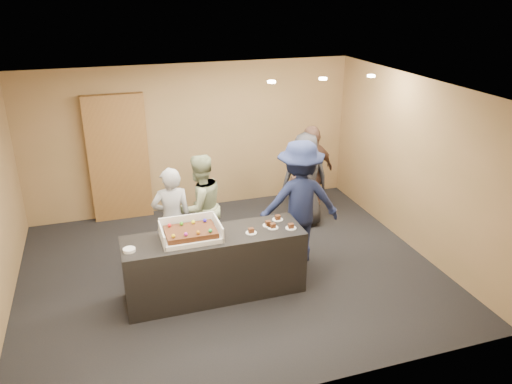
{
  "coord_description": "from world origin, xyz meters",
  "views": [
    {
      "loc": [
        -1.62,
        -6.22,
        3.94
      ],
      "look_at": [
        0.4,
        0.0,
        1.22
      ],
      "focal_mm": 35.0,
      "sensor_mm": 36.0,
      "label": 1
    }
  ],
  "objects_px": {
    "sheet_cake": "(191,232)",
    "plate_stack": "(129,250)",
    "person_server_grey": "(172,219)",
    "person_brown_extra": "(312,174)",
    "cake_box": "(190,234)",
    "storage_cabinet": "(119,158)",
    "person_sage_man": "(200,207)",
    "person_navy_man": "(300,202)",
    "serving_counter": "(215,265)",
    "person_dark_suit": "(305,180)"
  },
  "relations": [
    {
      "from": "person_sage_man",
      "to": "person_brown_extra",
      "type": "xyz_separation_m",
      "value": [
        2.14,
        0.67,
        0.05
      ]
    },
    {
      "from": "cake_box",
      "to": "person_navy_man",
      "type": "bearing_deg",
      "value": 17.04
    },
    {
      "from": "storage_cabinet",
      "to": "plate_stack",
      "type": "xyz_separation_m",
      "value": [
        -0.09,
        -3.01,
        -0.21
      ]
    },
    {
      "from": "person_sage_man",
      "to": "person_navy_man",
      "type": "distance_m",
      "value": 1.51
    },
    {
      "from": "cake_box",
      "to": "plate_stack",
      "type": "xyz_separation_m",
      "value": [
        -0.79,
        -0.13,
        -0.03
      ]
    },
    {
      "from": "person_server_grey",
      "to": "person_brown_extra",
      "type": "height_order",
      "value": "person_brown_extra"
    },
    {
      "from": "sheet_cake",
      "to": "person_dark_suit",
      "type": "xyz_separation_m",
      "value": [
        2.31,
        1.64,
        -0.17
      ]
    },
    {
      "from": "person_sage_man",
      "to": "person_dark_suit",
      "type": "height_order",
      "value": "person_dark_suit"
    },
    {
      "from": "cake_box",
      "to": "person_brown_extra",
      "type": "xyz_separation_m",
      "value": [
        2.49,
        1.75,
        -0.08
      ]
    },
    {
      "from": "storage_cabinet",
      "to": "cake_box",
      "type": "bearing_deg",
      "value": -76.31
    },
    {
      "from": "cake_box",
      "to": "serving_counter",
      "type": "bearing_deg",
      "value": -5.32
    },
    {
      "from": "storage_cabinet",
      "to": "sheet_cake",
      "type": "bearing_deg",
      "value": -76.45
    },
    {
      "from": "plate_stack",
      "to": "person_brown_extra",
      "type": "relative_size",
      "value": 0.09
    },
    {
      "from": "plate_stack",
      "to": "storage_cabinet",
      "type": "bearing_deg",
      "value": 88.31
    },
    {
      "from": "storage_cabinet",
      "to": "sheet_cake",
      "type": "relative_size",
      "value": 3.48
    },
    {
      "from": "person_brown_extra",
      "to": "plate_stack",
      "type": "bearing_deg",
      "value": 6.08
    },
    {
      "from": "storage_cabinet",
      "to": "plate_stack",
      "type": "relative_size",
      "value": 14.75
    },
    {
      "from": "sheet_cake",
      "to": "plate_stack",
      "type": "distance_m",
      "value": 0.8
    },
    {
      "from": "cake_box",
      "to": "sheet_cake",
      "type": "bearing_deg",
      "value": -91.02
    },
    {
      "from": "serving_counter",
      "to": "person_server_grey",
      "type": "height_order",
      "value": "person_server_grey"
    },
    {
      "from": "storage_cabinet",
      "to": "person_navy_man",
      "type": "relative_size",
      "value": 1.19
    },
    {
      "from": "person_server_grey",
      "to": "person_brown_extra",
      "type": "bearing_deg",
      "value": -159.06
    },
    {
      "from": "person_sage_man",
      "to": "plate_stack",
      "type": "bearing_deg",
      "value": 23.26
    },
    {
      "from": "person_brown_extra",
      "to": "person_server_grey",
      "type": "bearing_deg",
      "value": -4.57
    },
    {
      "from": "sheet_cake",
      "to": "person_server_grey",
      "type": "relative_size",
      "value": 0.41
    },
    {
      "from": "storage_cabinet",
      "to": "person_dark_suit",
      "type": "xyz_separation_m",
      "value": [
        3.01,
        -1.27,
        -0.3
      ]
    },
    {
      "from": "serving_counter",
      "to": "person_server_grey",
      "type": "bearing_deg",
      "value": 115.27
    },
    {
      "from": "cake_box",
      "to": "person_sage_man",
      "type": "bearing_deg",
      "value": 71.77
    },
    {
      "from": "plate_stack",
      "to": "person_server_grey",
      "type": "distance_m",
      "value": 1.2
    },
    {
      "from": "cake_box",
      "to": "person_server_grey",
      "type": "xyz_separation_m",
      "value": [
        -0.11,
        0.85,
        -0.16
      ]
    },
    {
      "from": "plate_stack",
      "to": "person_navy_man",
      "type": "height_order",
      "value": "person_navy_man"
    },
    {
      "from": "storage_cabinet",
      "to": "person_navy_man",
      "type": "height_order",
      "value": "storage_cabinet"
    },
    {
      "from": "storage_cabinet",
      "to": "person_brown_extra",
      "type": "distance_m",
      "value": 3.4
    },
    {
      "from": "sheet_cake",
      "to": "plate_stack",
      "type": "relative_size",
      "value": 4.24
    },
    {
      "from": "sheet_cake",
      "to": "person_navy_man",
      "type": "distance_m",
      "value": 1.85
    },
    {
      "from": "cake_box",
      "to": "person_sage_man",
      "type": "distance_m",
      "value": 1.14
    },
    {
      "from": "person_navy_man",
      "to": "person_brown_extra",
      "type": "relative_size",
      "value": 1.08
    },
    {
      "from": "sheet_cake",
      "to": "cake_box",
      "type": "bearing_deg",
      "value": 88.98
    },
    {
      "from": "cake_box",
      "to": "storage_cabinet",
      "type": "bearing_deg",
      "value": 103.69
    },
    {
      "from": "plate_stack",
      "to": "person_server_grey",
      "type": "height_order",
      "value": "person_server_grey"
    },
    {
      "from": "storage_cabinet",
      "to": "person_navy_man",
      "type": "bearing_deg",
      "value": -43.65
    },
    {
      "from": "cake_box",
      "to": "plate_stack",
      "type": "bearing_deg",
      "value": -171.0
    },
    {
      "from": "storage_cabinet",
      "to": "cake_box",
      "type": "xyz_separation_m",
      "value": [
        0.7,
        -2.88,
        -0.18
      ]
    },
    {
      "from": "serving_counter",
      "to": "person_navy_man",
      "type": "xyz_separation_m",
      "value": [
        1.45,
        0.57,
        0.5
      ]
    },
    {
      "from": "serving_counter",
      "to": "person_navy_man",
      "type": "distance_m",
      "value": 1.64
    },
    {
      "from": "person_sage_man",
      "to": "storage_cabinet",
      "type": "bearing_deg",
      "value": -82.77
    },
    {
      "from": "cake_box",
      "to": "sheet_cake",
      "type": "height_order",
      "value": "cake_box"
    },
    {
      "from": "person_server_grey",
      "to": "person_dark_suit",
      "type": "distance_m",
      "value": 2.54
    },
    {
      "from": "storage_cabinet",
      "to": "person_sage_man",
      "type": "height_order",
      "value": "storage_cabinet"
    },
    {
      "from": "cake_box",
      "to": "person_server_grey",
      "type": "relative_size",
      "value": 0.48
    }
  ]
}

